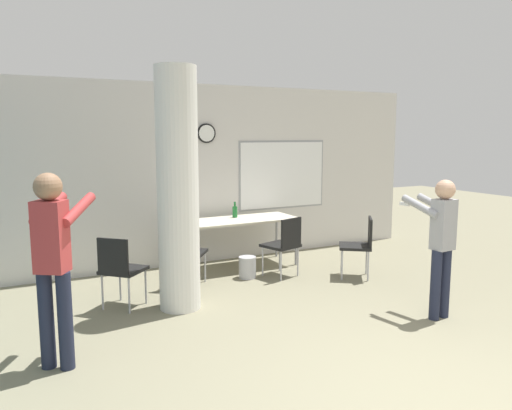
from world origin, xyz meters
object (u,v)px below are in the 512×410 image
object	(u,v)px
chair_table_left	(187,250)
folding_table	(240,222)
chair_table_right	(284,242)
chair_mid_room	(360,242)
bottle_on_table	(235,211)
person_watching_back	(54,255)
person_playing_side	(441,237)
chair_near_pillar	(120,267)

from	to	relation	value
chair_table_left	folding_table	bearing A→B (deg)	28.22
chair_table_right	chair_mid_room	bearing A→B (deg)	-28.68
chair_table_left	chair_table_right	distance (m)	1.41
bottle_on_table	person_watching_back	distance (m)	3.77
bottle_on_table	person_watching_back	world-z (taller)	person_watching_back
chair_mid_room	person_playing_side	xyz separation A→B (m)	(-0.25, -1.65, 0.41)
chair_mid_room	chair_table_left	bearing A→B (deg)	162.65
chair_mid_room	person_playing_side	bearing A→B (deg)	-98.47
person_playing_side	person_watching_back	xyz separation A→B (m)	(-3.90, 0.69, 0.10)
chair_near_pillar	folding_table	bearing A→B (deg)	26.65
chair_near_pillar	person_playing_side	size ratio (longest dim) A/B	0.56
chair_near_pillar	person_watching_back	size ratio (longest dim) A/B	0.50
chair_near_pillar	person_watching_back	world-z (taller)	person_watching_back
bottle_on_table	person_watching_back	xyz separation A→B (m)	(-2.87, -2.44, 0.17)
folding_table	chair_mid_room	bearing A→B (deg)	-45.93
chair_table_left	chair_table_right	size ratio (longest dim) A/B	1.00
person_playing_side	chair_table_left	bearing A→B (deg)	131.34
chair_table_right	chair_near_pillar	bearing A→B (deg)	-174.12
chair_table_right	person_watching_back	bearing A→B (deg)	-155.15
folding_table	chair_table_left	world-z (taller)	chair_table_left
bottle_on_table	chair_table_right	size ratio (longest dim) A/B	0.28
bottle_on_table	chair_mid_room	bearing A→B (deg)	-49.30
folding_table	chair_table_left	xyz separation A→B (m)	(-1.07, -0.58, -0.19)
person_playing_side	bottle_on_table	bearing A→B (deg)	108.17
bottle_on_table	chair_table_right	world-z (taller)	bottle_on_table
bottle_on_table	chair_near_pillar	distance (m)	2.40
bottle_on_table	chair_near_pillar	xyz separation A→B (m)	(-2.05, -1.20, -0.33)
chair_table_right	chair_table_left	bearing A→B (deg)	171.36
folding_table	chair_mid_room	xyz separation A→B (m)	(1.27, -1.31, -0.19)
bottle_on_table	chair_mid_room	size ratio (longest dim) A/B	0.28
folding_table	chair_table_right	bearing A→B (deg)	-68.17
folding_table	person_playing_side	world-z (taller)	person_playing_side
bottle_on_table	chair_near_pillar	world-z (taller)	bottle_on_table
chair_near_pillar	chair_table_right	world-z (taller)	same
folding_table	chair_table_left	size ratio (longest dim) A/B	2.02
folding_table	chair_table_right	size ratio (longest dim) A/B	2.02
chair_table_left	chair_near_pillar	bearing A→B (deg)	-155.12
chair_table_left	chair_near_pillar	world-z (taller)	same
chair_table_right	folding_table	bearing A→B (deg)	111.83
chair_table_left	bottle_on_table	bearing A→B (deg)	35.05
chair_mid_room	chair_table_right	xyz separation A→B (m)	(-0.95, 0.52, 0.00)
bottle_on_table	chair_near_pillar	bearing A→B (deg)	-149.56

